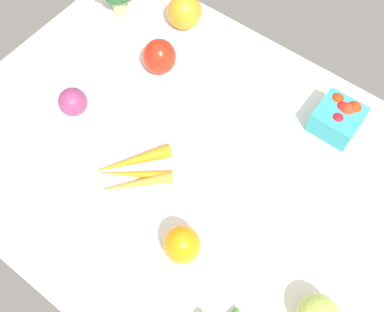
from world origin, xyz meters
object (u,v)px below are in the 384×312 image
heirloom_tomato_orange (185,12)px  red_onion_center (73,102)px  berry_basket (339,117)px  bell_pepper_red (159,57)px  bell_pepper_orange (182,245)px  carrot_bunch (133,170)px

heirloom_tomato_orange → red_onion_center: size_ratio=1.34×
heirloom_tomato_orange → berry_basket: heirloom_tomato_orange is taller
bell_pepper_red → bell_pepper_orange: (30.86, -31.46, -0.23)cm
heirloom_tomato_orange → bell_pepper_orange: heirloom_tomato_orange is taller
berry_basket → heirloom_tomato_orange: bearing=174.8°
carrot_bunch → red_onion_center: red_onion_center is taller
carrot_bunch → bell_pepper_red: size_ratio=2.06×
bell_pepper_orange → heirloom_tomato_orange: bearing=127.2°
heirloom_tomato_orange → red_onion_center: (-3.39, -34.90, -1.06)cm
carrot_bunch → bell_pepper_red: bell_pepper_red is taller
heirloom_tomato_orange → berry_basket: 44.19cm
red_onion_center → bell_pepper_orange: 39.97cm
bell_pepper_red → red_onion_center: 21.69cm
heirloom_tomato_orange → red_onion_center: 35.08cm
heirloom_tomato_orange → berry_basket: bearing=-5.2°
carrot_bunch → bell_pepper_orange: (17.97, -7.00, 2.74)cm
red_onion_center → berry_basket: 56.57cm
carrot_bunch → berry_basket: bearing=52.4°
carrot_bunch → red_onion_center: bearing=168.5°
carrot_bunch → bell_pepper_red: (-12.89, 24.46, 2.96)cm
carrot_bunch → bell_pepper_red: 27.81cm
red_onion_center → bell_pepper_red: bearing=69.7°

